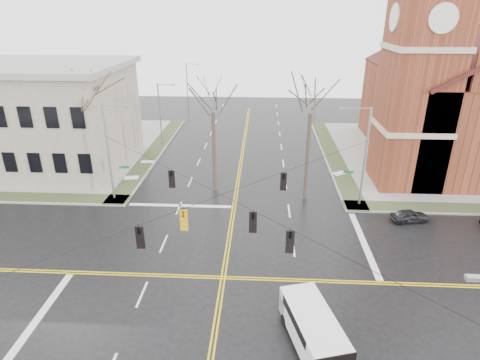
# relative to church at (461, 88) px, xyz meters

# --- Properties ---
(ground) EXTENTS (120.00, 120.00, 0.00)m
(ground) POSITION_rel_church_xyz_m (-24.76, -24.78, -8.43)
(ground) COLOR black
(ground) RESTS_ON ground
(sidewalks) EXTENTS (80.00, 80.00, 0.17)m
(sidewalks) POSITION_rel_church_xyz_m (-24.76, -24.78, -8.36)
(sidewalks) COLOR gray
(sidewalks) RESTS_ON ground
(road_markings) EXTENTS (100.00, 100.00, 0.01)m
(road_markings) POSITION_rel_church_xyz_m (-24.76, -24.78, -8.43)
(road_markings) COLOR gold
(road_markings) RESTS_ON ground
(church) EXTENTS (24.28, 27.48, 27.50)m
(church) POSITION_rel_church_xyz_m (0.00, 0.00, 0.00)
(church) COLOR #602819
(church) RESTS_ON ground
(civic_building_a) EXTENTS (18.00, 14.00, 11.00)m
(civic_building_a) POSITION_rel_church_xyz_m (-46.76, -4.78, -2.93)
(civic_building_a) COLOR gray
(civic_building_a) RESTS_ON ground
(signal_pole_ne) EXTENTS (2.75, 0.22, 9.00)m
(signal_pole_ne) POSITION_rel_church_xyz_m (-13.44, -13.28, -3.48)
(signal_pole_ne) COLOR gray
(signal_pole_ne) RESTS_ON ground
(signal_pole_nw) EXTENTS (2.75, 0.22, 9.00)m
(signal_pole_nw) POSITION_rel_church_xyz_m (-36.09, -13.28, -3.48)
(signal_pole_nw) COLOR gray
(signal_pole_nw) RESTS_ON ground
(span_wires) EXTENTS (23.02, 23.02, 0.03)m
(span_wires) POSITION_rel_church_xyz_m (-24.76, -24.78, -2.23)
(span_wires) COLOR black
(span_wires) RESTS_ON ground
(traffic_signals) EXTENTS (8.21, 8.26, 1.30)m
(traffic_signals) POSITION_rel_church_xyz_m (-24.76, -25.45, -2.98)
(traffic_signals) COLOR black
(traffic_signals) RESTS_ON ground
(streetlight_north_a) EXTENTS (2.30, 0.20, 8.00)m
(streetlight_north_a) POSITION_rel_church_xyz_m (-35.42, 3.22, -3.97)
(streetlight_north_a) COLOR gray
(streetlight_north_a) RESTS_ON ground
(streetlight_north_b) EXTENTS (2.30, 0.20, 8.00)m
(streetlight_north_b) POSITION_rel_church_xyz_m (-35.42, 23.22, -3.97)
(streetlight_north_b) COLOR gray
(streetlight_north_b) RESTS_ON ground
(cargo_van) EXTENTS (3.45, 5.76, 2.06)m
(cargo_van) POSITION_rel_church_xyz_m (-19.51, -30.23, -7.22)
(cargo_van) COLOR white
(cargo_van) RESTS_ON ground
(parked_car_a) EXTENTS (3.33, 1.83, 1.07)m
(parked_car_a) POSITION_rel_church_xyz_m (-9.66, -16.13, -7.90)
(parked_car_a) COLOR black
(parked_car_a) RESTS_ON ground
(tree_nw_far) EXTENTS (4.00, 4.00, 12.42)m
(tree_nw_far) POSITION_rel_church_xyz_m (-38.51, -10.70, 0.54)
(tree_nw_far) COLOR #332A20
(tree_nw_far) RESTS_ON ground
(tree_nw_near) EXTENTS (4.00, 4.00, 11.56)m
(tree_nw_near) POSITION_rel_church_xyz_m (-26.92, -10.65, -0.07)
(tree_nw_near) COLOR #332A20
(tree_nw_near) RESTS_ON ground
(tree_ne) EXTENTS (4.00, 4.00, 12.15)m
(tree_ne) POSITION_rel_church_xyz_m (-18.14, -12.01, 0.35)
(tree_ne) COLOR #332A20
(tree_ne) RESTS_ON ground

